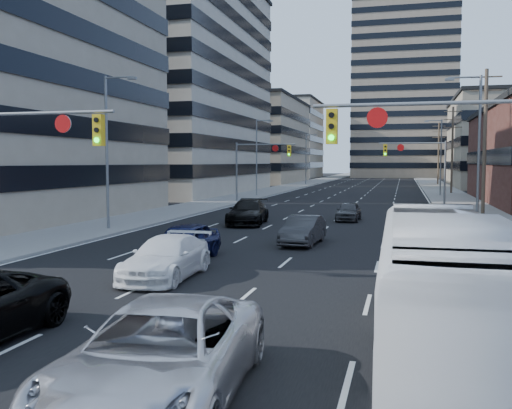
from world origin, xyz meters
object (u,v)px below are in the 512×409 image
object	(u,v)px
transit_bus	(444,286)
silver_suv	(160,355)
sedan_blue	(184,242)
white_van	(166,258)

from	to	relation	value
transit_bus	silver_suv	bearing A→B (deg)	-143.27
silver_suv	sedan_blue	world-z (taller)	silver_suv
silver_suv	transit_bus	bearing A→B (deg)	32.91
white_van	sedan_blue	distance (m)	3.58
white_van	transit_bus	size ratio (longest dim) A/B	0.47
silver_suv	transit_bus	distance (m)	6.00
silver_suv	white_van	bearing A→B (deg)	108.25
sedan_blue	silver_suv	bearing A→B (deg)	-66.83
white_van	silver_suv	bearing A→B (deg)	-68.14
transit_bus	sedan_blue	distance (m)	13.42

